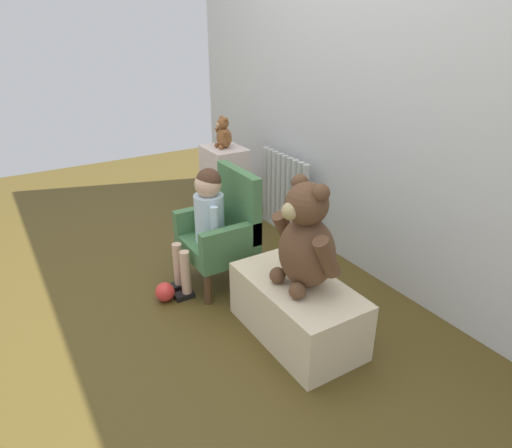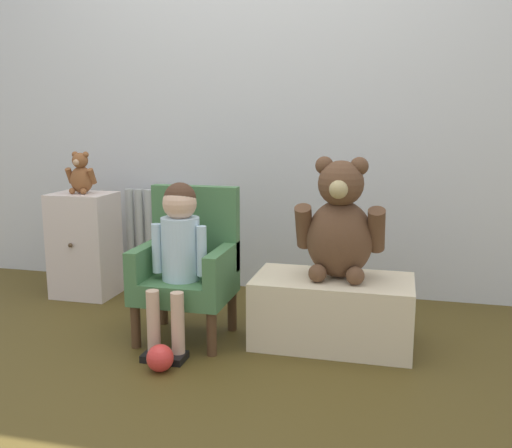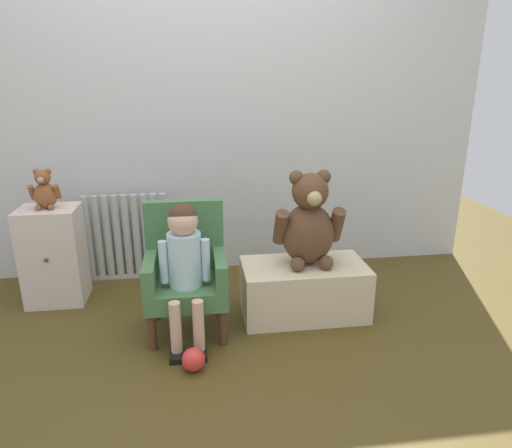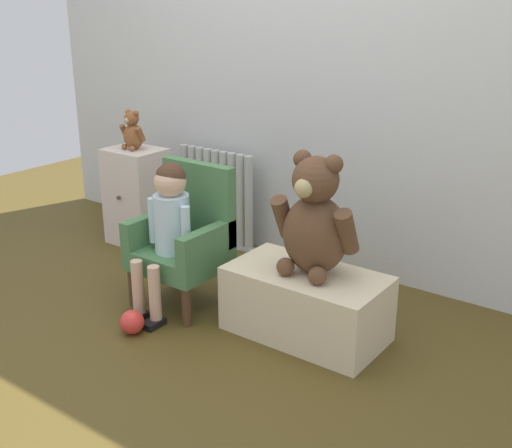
{
  "view_description": "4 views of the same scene",
  "coord_description": "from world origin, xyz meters",
  "px_view_note": "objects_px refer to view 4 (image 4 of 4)",
  "views": [
    {
      "loc": [
        2.03,
        -0.65,
        1.49
      ],
      "look_at": [
        0.27,
        0.42,
        0.54
      ],
      "focal_mm": 32.0,
      "sensor_mm": 36.0,
      "label": 1
    },
    {
      "loc": [
        0.79,
        -1.94,
        1.01
      ],
      "look_at": [
        0.18,
        0.49,
        0.53
      ],
      "focal_mm": 40.0,
      "sensor_mm": 36.0,
      "label": 2
    },
    {
      "loc": [
        -0.07,
        -1.8,
        1.32
      ],
      "look_at": [
        0.24,
        0.42,
        0.59
      ],
      "focal_mm": 32.0,
      "sensor_mm": 36.0,
      "label": 3
    },
    {
      "loc": [
        1.87,
        -1.69,
        1.45
      ],
      "look_at": [
        0.27,
        0.48,
        0.48
      ],
      "focal_mm": 45.0,
      "sensor_mm": 36.0,
      "label": 4
    }
  ],
  "objects_px": {
    "large_teddy_bear": "(315,221)",
    "radiator": "(216,198)",
    "child_armchair": "(185,238)",
    "small_teddy_bear": "(133,132)",
    "child_figure": "(168,217)",
    "toy_ball": "(132,322)",
    "low_bench": "(306,304)",
    "small_dresser": "(137,196)"
  },
  "relations": [
    {
      "from": "large_teddy_bear",
      "to": "radiator",
      "type": "bearing_deg",
      "value": 149.68
    },
    {
      "from": "child_armchair",
      "to": "small_teddy_bear",
      "type": "bearing_deg",
      "value": 151.51
    },
    {
      "from": "child_figure",
      "to": "toy_ball",
      "type": "bearing_deg",
      "value": -85.08
    },
    {
      "from": "large_teddy_bear",
      "to": "toy_ball",
      "type": "xyz_separation_m",
      "value": [
        -0.66,
        -0.48,
        -0.48
      ]
    },
    {
      "from": "child_figure",
      "to": "low_bench",
      "type": "bearing_deg",
      "value": 14.46
    },
    {
      "from": "radiator",
      "to": "large_teddy_bear",
      "type": "distance_m",
      "value": 1.27
    },
    {
      "from": "small_teddy_bear",
      "to": "toy_ball",
      "type": "xyz_separation_m",
      "value": [
        0.81,
        -0.82,
        -0.63
      ]
    },
    {
      "from": "toy_ball",
      "to": "small_teddy_bear",
      "type": "bearing_deg",
      "value": 134.49
    },
    {
      "from": "child_armchair",
      "to": "child_figure",
      "type": "bearing_deg",
      "value": -90.0
    },
    {
      "from": "low_bench",
      "to": "toy_ball",
      "type": "xyz_separation_m",
      "value": [
        -0.63,
        -0.46,
        -0.1
      ]
    },
    {
      "from": "radiator",
      "to": "child_armchair",
      "type": "xyz_separation_m",
      "value": [
        0.39,
        -0.71,
        0.05
      ]
    },
    {
      "from": "child_armchair",
      "to": "large_teddy_bear",
      "type": "bearing_deg",
      "value": 6.66
    },
    {
      "from": "child_figure",
      "to": "large_teddy_bear",
      "type": "xyz_separation_m",
      "value": [
        0.68,
        0.19,
        0.07
      ]
    },
    {
      "from": "small_teddy_bear",
      "to": "toy_ball",
      "type": "height_order",
      "value": "small_teddy_bear"
    },
    {
      "from": "small_dresser",
      "to": "child_figure",
      "type": "bearing_deg",
      "value": -34.34
    },
    {
      "from": "radiator",
      "to": "small_teddy_bear",
      "type": "distance_m",
      "value": 0.63
    },
    {
      "from": "small_dresser",
      "to": "child_figure",
      "type": "xyz_separation_m",
      "value": [
        0.79,
        -0.54,
        0.18
      ]
    },
    {
      "from": "child_figure",
      "to": "large_teddy_bear",
      "type": "height_order",
      "value": "large_teddy_bear"
    },
    {
      "from": "toy_ball",
      "to": "radiator",
      "type": "bearing_deg",
      "value": 110.75
    },
    {
      "from": "radiator",
      "to": "child_figure",
      "type": "height_order",
      "value": "child_figure"
    },
    {
      "from": "small_dresser",
      "to": "large_teddy_bear",
      "type": "height_order",
      "value": "large_teddy_bear"
    },
    {
      "from": "radiator",
      "to": "small_dresser",
      "type": "relative_size",
      "value": 0.99
    },
    {
      "from": "child_armchair",
      "to": "small_dresser",
      "type": "bearing_deg",
      "value": 151.5
    },
    {
      "from": "small_teddy_bear",
      "to": "toy_ball",
      "type": "relative_size",
      "value": 2.1
    },
    {
      "from": "small_dresser",
      "to": "low_bench",
      "type": "distance_m",
      "value": 1.5
    },
    {
      "from": "child_armchair",
      "to": "toy_ball",
      "type": "distance_m",
      "value": 0.49
    },
    {
      "from": "small_teddy_bear",
      "to": "toy_ball",
      "type": "distance_m",
      "value": 1.32
    },
    {
      "from": "toy_ball",
      "to": "large_teddy_bear",
      "type": "bearing_deg",
      "value": 36.06
    },
    {
      "from": "toy_ball",
      "to": "child_figure",
      "type": "bearing_deg",
      "value": 94.92
    },
    {
      "from": "child_figure",
      "to": "large_teddy_bear",
      "type": "relative_size",
      "value": 1.36
    },
    {
      "from": "small_dresser",
      "to": "child_armchair",
      "type": "distance_m",
      "value": 0.9
    },
    {
      "from": "large_teddy_bear",
      "to": "small_teddy_bear",
      "type": "distance_m",
      "value": 1.51
    },
    {
      "from": "radiator",
      "to": "small_dresser",
      "type": "xyz_separation_m",
      "value": [
        -0.39,
        -0.28,
        0.01
      ]
    },
    {
      "from": "low_bench",
      "to": "large_teddy_bear",
      "type": "relative_size",
      "value": 1.31
    },
    {
      "from": "child_figure",
      "to": "toy_ball",
      "type": "height_order",
      "value": "child_figure"
    },
    {
      "from": "child_armchair",
      "to": "low_bench",
      "type": "distance_m",
      "value": 0.69
    },
    {
      "from": "low_bench",
      "to": "toy_ball",
      "type": "distance_m",
      "value": 0.79
    },
    {
      "from": "child_armchair",
      "to": "small_teddy_bear",
      "type": "xyz_separation_m",
      "value": [
        -0.78,
        0.43,
        0.36
      ]
    },
    {
      "from": "small_dresser",
      "to": "toy_ball",
      "type": "distance_m",
      "value": 1.18
    },
    {
      "from": "radiator",
      "to": "small_teddy_bear",
      "type": "bearing_deg",
      "value": -144.1
    },
    {
      "from": "radiator",
      "to": "child_figure",
      "type": "distance_m",
      "value": 0.93
    },
    {
      "from": "radiator",
      "to": "child_armchair",
      "type": "height_order",
      "value": "child_armchair"
    }
  ]
}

